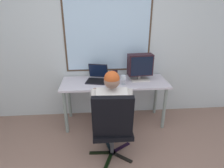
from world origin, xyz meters
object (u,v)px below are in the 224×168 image
office_chair (112,125)px  laptop (97,76)px  wine_glass (123,78)px  desk_speaker (115,75)px  person_seated (112,108)px  crt_monitor (140,65)px  desk (115,87)px

office_chair → laptop: laptop is taller
wine_glass → desk_speaker: 0.24m
person_seated → crt_monitor: (0.51, 0.66, 0.38)m
desk → office_chair: office_chair is taller
office_chair → crt_monitor: crt_monitor is taller
office_chair → wine_glass: bearing=72.7°
person_seated → desk_speaker: size_ratio=7.83×
wine_glass → person_seated: bearing=-115.2°
desk → person_seated: 0.61m
desk → crt_monitor: 0.53m
person_seated → wine_glass: bearing=64.8°
crt_monitor → office_chair: bearing=-119.2°
office_chair → person_seated: (0.01, 0.28, 0.06)m
office_chair → crt_monitor: 1.17m
crt_monitor → wine_glass: size_ratio=2.81×
person_seated → desk: bearing=80.8°
person_seated → wine_glass: 0.58m
office_chair → laptop: bearing=99.6°
office_chair → desk: bearing=82.9°
desk_speaker → laptop: bearing=178.8°
office_chair → wine_glass: office_chair is taller
desk → wine_glass: (0.12, -0.13, 0.19)m
desk_speaker → crt_monitor: bearing=-3.7°
person_seated → desk_speaker: bearing=80.8°
laptop → desk_speaker: (0.29, -0.01, 0.01)m
desk → desk_speaker: size_ratio=11.18×
crt_monitor → laptop: bearing=177.3°
laptop → desk_speaker: laptop is taller
person_seated → desk_speaker: 0.73m
office_chair → laptop: (-0.16, 0.97, 0.27)m
office_chair → person_seated: person_seated is taller
office_chair → wine_glass: size_ratio=6.59×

